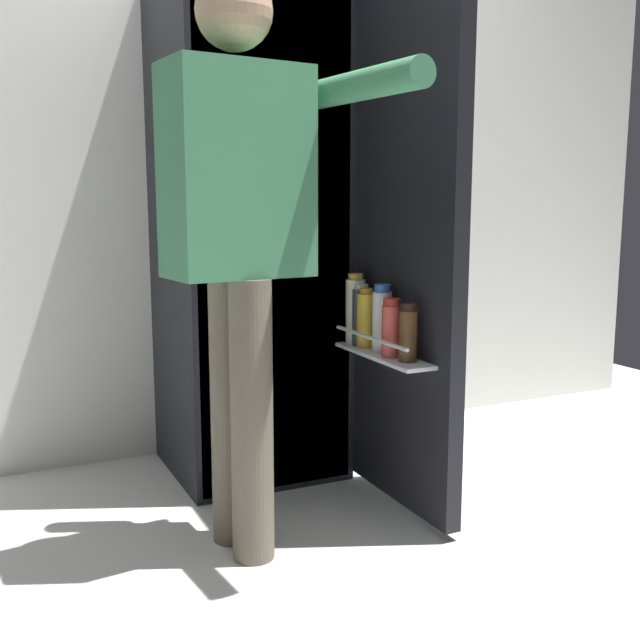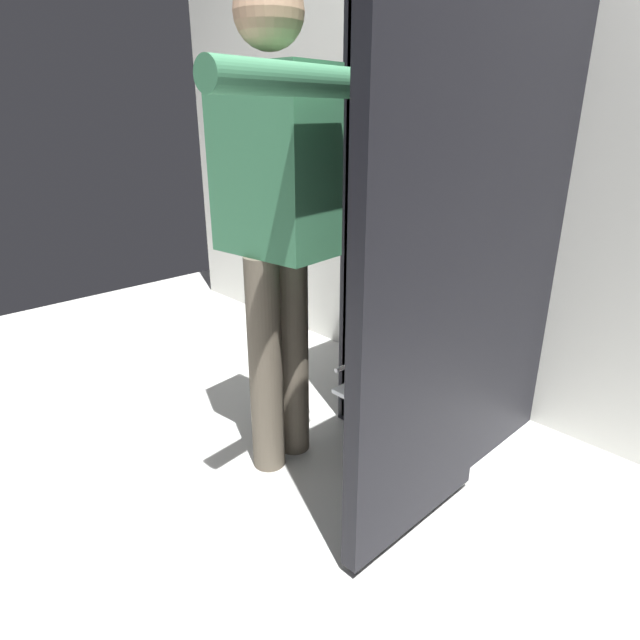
% 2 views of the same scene
% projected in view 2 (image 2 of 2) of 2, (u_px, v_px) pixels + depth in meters
% --- Properties ---
extents(ground_plane, '(5.39, 5.39, 0.00)m').
position_uv_depth(ground_plane, '(348.00, 473.00, 1.96)').
color(ground_plane, silver).
extents(kitchen_wall, '(4.40, 0.10, 2.67)m').
position_uv_depth(kitchen_wall, '(512.00, 86.00, 2.04)').
color(kitchen_wall, silver).
rests_on(kitchen_wall, ground_plane).
extents(refrigerator, '(0.65, 1.17, 1.81)m').
position_uv_depth(refrigerator, '(450.00, 213.00, 1.92)').
color(refrigerator, black).
rests_on(refrigerator, ground_plane).
extents(person, '(0.56, 0.66, 1.61)m').
position_uv_depth(person, '(277.00, 206.00, 1.71)').
color(person, '#665B4C').
rests_on(person, ground_plane).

